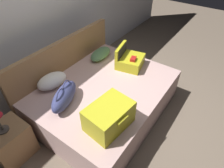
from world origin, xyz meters
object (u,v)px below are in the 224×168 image
object	(u,v)px
pillow_center_head	(52,81)
hard_case_large	(109,116)
hard_case_medium	(130,60)
duffel_bag	(64,96)
nightstand	(11,142)
pillow_near_headboard	(101,54)
bed	(106,99)

from	to	relation	value
pillow_center_head	hard_case_large	bearing A→B (deg)	-95.03
hard_case_large	hard_case_medium	size ratio (longest dim) A/B	1.15
hard_case_medium	pillow_center_head	xyz separation A→B (m)	(-1.07, 0.63, -0.01)
duffel_bag	hard_case_large	bearing A→B (deg)	-86.96
pillow_center_head	nightstand	xyz separation A→B (m)	(-0.84, -0.10, -0.37)
hard_case_large	duffel_bag	size ratio (longest dim) A/B	0.92
hard_case_medium	nightstand	xyz separation A→B (m)	(-1.91, 0.53, -0.37)
pillow_near_headboard	pillow_center_head	distance (m)	1.01
hard_case_medium	hard_case_large	bearing A→B (deg)	-172.19
hard_case_large	pillow_center_head	xyz separation A→B (m)	(0.09, 1.06, -0.06)
hard_case_large	pillow_near_headboard	world-z (taller)	hard_case_large
bed	duffel_bag	world-z (taller)	duffel_bag
pillow_near_headboard	nightstand	world-z (taller)	pillow_near_headboard
duffel_bag	bed	bearing A→B (deg)	-22.32
duffel_bag	pillow_near_headboard	size ratio (longest dim) A/B	1.23
pillow_near_headboard	bed	bearing A→B (deg)	-137.08
bed	pillow_near_headboard	world-z (taller)	pillow_near_headboard
hard_case_large	nightstand	bearing A→B (deg)	134.51
duffel_bag	pillow_near_headboard	world-z (taller)	duffel_bag
duffel_bag	nightstand	world-z (taller)	duffel_bag
hard_case_large	nightstand	xyz separation A→B (m)	(-0.75, 0.96, -0.42)
hard_case_large	pillow_near_headboard	size ratio (longest dim) A/B	1.14
hard_case_large	pillow_center_head	world-z (taller)	hard_case_large
bed	pillow_near_headboard	bearing A→B (deg)	42.92
pillow_near_headboard	hard_case_large	bearing A→B (deg)	-138.35
hard_case_medium	pillow_center_head	distance (m)	1.24
duffel_bag	pillow_center_head	bearing A→B (deg)	71.35
nightstand	hard_case_medium	bearing A→B (deg)	-15.38
bed	hard_case_medium	size ratio (longest dim) A/B	4.14
hard_case_medium	bed	bearing A→B (deg)	166.27
bed	nightstand	xyz separation A→B (m)	(-1.28, 0.51, -0.01)
hard_case_medium	duffel_bag	bearing A→B (deg)	155.98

